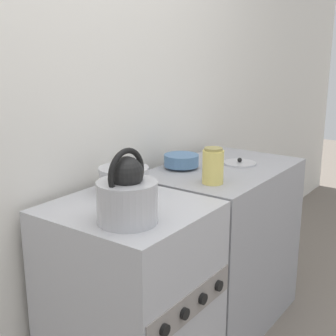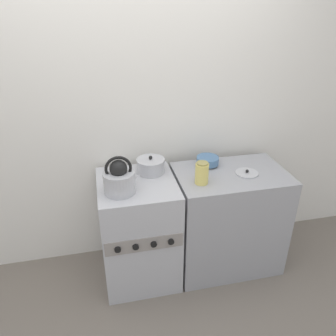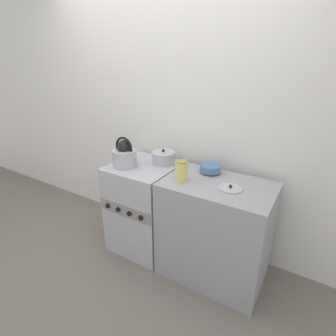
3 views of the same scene
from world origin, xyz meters
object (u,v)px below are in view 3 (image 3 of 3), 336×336
(kettle, at_px, (125,155))
(cooking_pot, at_px, (163,158))
(stove, at_px, (145,206))
(enamel_bowl, at_px, (210,168))
(loose_pot_lid, at_px, (230,188))
(storage_jar, at_px, (181,171))

(kettle, bearing_deg, cooking_pot, 43.15)
(stove, xyz_separation_m, enamel_bowl, (0.58, 0.15, 0.47))
(stove, height_order, enamel_bowl, enamel_bowl)
(cooking_pot, height_order, loose_pot_lid, cooking_pot)
(enamel_bowl, distance_m, storage_jar, 0.29)
(loose_pot_lid, bearing_deg, cooking_pot, 165.18)
(kettle, distance_m, enamel_bowl, 0.75)
(stove, height_order, kettle, kettle)
(cooking_pot, xyz_separation_m, loose_pot_lid, (0.70, -0.19, -0.05))
(kettle, xyz_separation_m, cooking_pot, (0.25, 0.24, -0.05))
(cooking_pot, xyz_separation_m, storage_jar, (0.32, -0.24, 0.03))
(stove, height_order, loose_pot_lid, loose_pot_lid)
(cooking_pot, bearing_deg, enamel_bowl, 1.92)
(loose_pot_lid, bearing_deg, kettle, -176.92)
(stove, relative_size, storage_jar, 5.25)
(kettle, bearing_deg, loose_pot_lid, 3.08)
(stove, xyz_separation_m, cooking_pot, (0.13, 0.13, 0.48))
(stove, relative_size, enamel_bowl, 4.93)
(cooking_pot, xyz_separation_m, enamel_bowl, (0.46, 0.02, -0.01))
(cooking_pot, bearing_deg, kettle, -136.85)
(loose_pot_lid, bearing_deg, enamel_bowl, 140.63)
(stove, bearing_deg, cooking_pot, 45.81)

